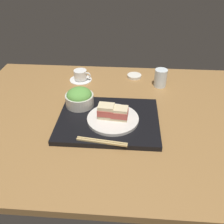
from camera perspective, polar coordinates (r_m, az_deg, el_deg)
ground_plane at (r=112.33cm, az=-0.10°, el=-1.07°), size 140.00×100.00×3.00cm
serving_tray at (r=105.92cm, az=-0.83°, el=-1.87°), size 42.53×33.42×2.13cm
sandwich_plate at (r=103.72cm, az=0.21°, el=-1.59°), size 21.60×21.60×1.30cm
sandwich_near at (r=102.06cm, az=-1.34°, el=0.21°), size 7.23×5.88×5.91cm
sandwich_far at (r=101.46cm, az=1.78°, el=-0.26°), size 7.19×5.86×5.25cm
salad_bowl at (r=112.65cm, az=-7.49°, el=3.31°), size 12.79×12.79×8.37cm
chopsticks_pair at (r=93.19cm, az=-2.35°, el=-6.80°), size 19.39×4.04×0.70cm
coffee_cup at (r=139.44cm, az=-7.21°, el=8.22°), size 12.23×12.23×5.90cm
drinking_glass at (r=133.97cm, az=11.09°, el=7.69°), size 6.53×6.53×9.38cm
small_sauce_dish at (r=142.94cm, az=5.15°, el=8.25°), size 7.91×7.91×1.51cm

